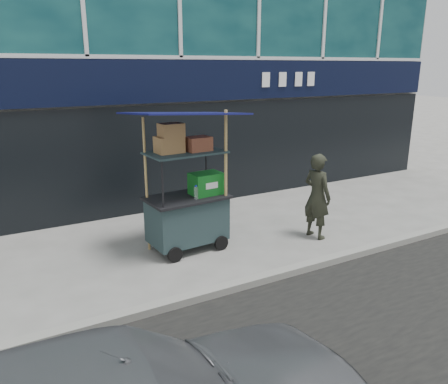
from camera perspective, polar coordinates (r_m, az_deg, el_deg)
ground at (r=7.34m, az=7.53°, el=-10.05°), size 80.00×80.00×0.00m
curb at (r=7.17m, az=8.51°, el=-10.21°), size 80.00×0.18×0.12m
vendor_cart at (r=7.81m, az=-4.74°, el=-1.22°), size 1.99×1.47×2.56m
vendor_man at (r=8.52m, az=12.06°, el=-0.53°), size 0.49×0.66×1.66m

